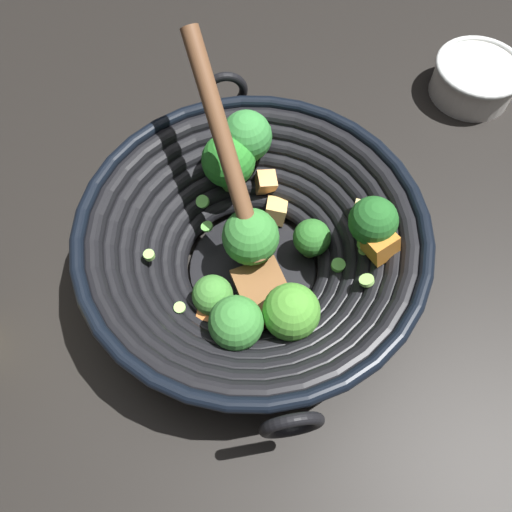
{
  "coord_description": "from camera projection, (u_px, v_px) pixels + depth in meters",
  "views": [
    {
      "loc": [
        0.07,
        0.25,
        0.52
      ],
      "look_at": [
        -0.0,
        -0.0,
        0.03
      ],
      "focal_mm": 36.12,
      "sensor_mm": 36.0,
      "label": 1
    }
  ],
  "objects": [
    {
      "name": "ground_plane",
      "position": [
        253.0,
        271.0,
        0.58
      ],
      "size": [
        4.0,
        4.0,
        0.0
      ],
      "primitive_type": "plane",
      "color": "black"
    },
    {
      "name": "prep_bowl",
      "position": [
        475.0,
        78.0,
        0.69
      ],
      "size": [
        0.12,
        0.12,
        0.05
      ],
      "color": "silver",
      "rests_on": "ground"
    },
    {
      "name": "wok",
      "position": [
        254.0,
        242.0,
        0.52
      ],
      "size": [
        0.35,
        0.39,
        0.21
      ],
      "color": "black",
      "rests_on": "ground"
    }
  ]
}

